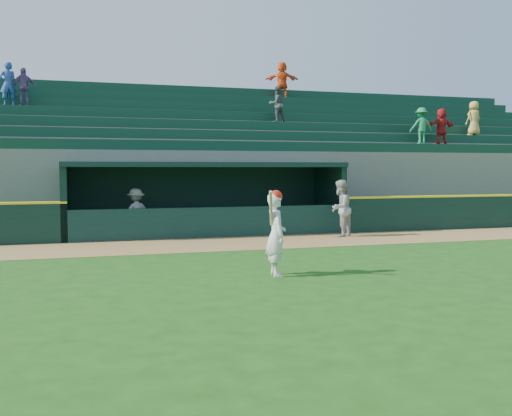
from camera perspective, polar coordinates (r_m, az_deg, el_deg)
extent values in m
plane|color=#1D4A12|center=(12.42, 2.11, -6.49)|extent=(120.00, 120.00, 0.00)
cube|color=olive|center=(17.08, -3.15, -3.60)|extent=(40.00, 3.00, 0.01)
imported|color=#9F9F9A|center=(18.97, 8.43, -0.04)|extent=(1.16, 1.13, 1.88)
imported|color=#A2A19C|center=(19.03, -11.91, -0.48)|extent=(1.17, 0.88, 1.61)
cube|color=slate|center=(19.79, -5.02, -2.52)|extent=(9.00, 2.60, 0.04)
cube|color=black|center=(19.32, -18.54, 0.50)|extent=(0.20, 2.60, 2.30)
cube|color=black|center=(21.09, 7.30, 0.95)|extent=(0.20, 2.60, 2.30)
cube|color=black|center=(20.97, -5.75, 0.94)|extent=(9.40, 0.20, 2.30)
cube|color=black|center=(19.66, -5.06, 4.33)|extent=(9.40, 2.80, 0.16)
cube|color=black|center=(18.55, -4.28, -1.46)|extent=(9.00, 0.16, 1.00)
cube|color=brown|center=(20.55, -5.47, -1.63)|extent=(8.40, 0.45, 0.10)
cube|color=slate|center=(21.47, -6.01, 1.83)|extent=(34.00, 0.85, 2.91)
cube|color=#0F3828|center=(21.35, -5.99, 6.20)|extent=(34.00, 0.60, 0.36)
cube|color=slate|center=(22.30, -6.42, 2.48)|extent=(34.00, 0.85, 3.36)
cube|color=#0F3828|center=(22.21, -6.40, 7.28)|extent=(34.00, 0.60, 0.36)
cube|color=slate|center=(23.13, -6.79, 3.09)|extent=(34.00, 0.85, 3.81)
cube|color=#0F3828|center=(23.08, -6.78, 8.27)|extent=(34.00, 0.60, 0.36)
cube|color=slate|center=(23.97, -7.14, 3.66)|extent=(34.00, 0.85, 4.26)
cube|color=#0F3828|center=(23.95, -7.14, 9.19)|extent=(34.00, 0.60, 0.36)
cube|color=slate|center=(24.81, -7.46, 4.18)|extent=(34.00, 0.85, 4.71)
cube|color=#0F3828|center=(24.83, -7.47, 10.05)|extent=(34.00, 0.60, 0.36)
cube|color=slate|center=(25.65, -7.77, 4.68)|extent=(34.00, 0.85, 5.16)
cube|color=#0F3828|center=(25.71, -7.78, 10.84)|extent=(34.00, 0.60, 0.36)
cube|color=slate|center=(26.49, -8.05, 5.14)|extent=(34.00, 0.85, 5.61)
cube|color=#0F3828|center=(26.60, -8.08, 11.58)|extent=(34.00, 0.60, 0.36)
cube|color=slate|center=(27.06, -8.23, 5.11)|extent=(34.50, 0.30, 5.61)
imported|color=#B01B20|center=(25.51, 18.04, 7.77)|extent=(1.42, 0.51, 1.51)
imported|color=#274591|center=(23.93, -23.54, 11.30)|extent=(0.67, 0.51, 1.63)
imported|color=#4C4C4C|center=(24.09, 2.09, 10.31)|extent=(0.83, 0.72, 1.48)
imported|color=#1B7D4C|center=(24.98, 16.20, 7.89)|extent=(1.05, 0.70, 1.51)
imported|color=gold|center=(27.54, 20.95, 8.37)|extent=(0.80, 0.58, 1.53)
imported|color=#6F4F87|center=(23.86, -22.18, 11.15)|extent=(0.90, 0.48, 1.46)
imported|color=#F5521B|center=(27.02, 2.62, 12.68)|extent=(1.59, 0.84, 1.64)
imported|color=silver|center=(11.97, 2.01, -2.68)|extent=(0.46, 0.66, 1.74)
sphere|color=red|center=(11.90, 2.02, 1.15)|extent=(0.27, 0.27, 0.27)
cylinder|color=tan|center=(11.65, 1.52, -0.04)|extent=(0.24, 0.50, 0.76)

